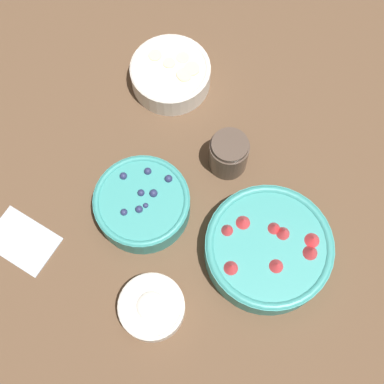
# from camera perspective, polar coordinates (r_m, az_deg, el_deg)

# --- Properties ---
(ground_plane) EXTENTS (4.00, 4.00, 0.00)m
(ground_plane) POSITION_cam_1_polar(r_m,az_deg,el_deg) (1.05, -4.01, -3.37)
(ground_plane) COLOR brown
(bowl_strawberries) EXTENTS (0.24, 0.24, 0.08)m
(bowl_strawberries) POSITION_cam_1_polar(r_m,az_deg,el_deg) (1.00, 8.16, -5.95)
(bowl_strawberries) COLOR teal
(bowl_strawberries) RESTS_ON ground_plane
(bowl_blueberries) EXTENTS (0.18, 0.18, 0.06)m
(bowl_blueberries) POSITION_cam_1_polar(r_m,az_deg,el_deg) (1.03, -5.33, -1.22)
(bowl_blueberries) COLOR teal
(bowl_blueberries) RESTS_ON ground_plane
(bowl_bananas) EXTENTS (0.17, 0.17, 0.06)m
(bowl_bananas) POSITION_cam_1_polar(r_m,az_deg,el_deg) (1.16, -2.29, 12.53)
(bowl_bananas) COLOR silver
(bowl_bananas) RESTS_ON ground_plane
(bowl_cream) EXTENTS (0.12, 0.12, 0.05)m
(bowl_cream) POSITION_cam_1_polar(r_m,az_deg,el_deg) (0.99, -4.32, -12.15)
(bowl_cream) COLOR silver
(bowl_cream) RESTS_ON ground_plane
(jar_chocolate) EXTENTS (0.08, 0.08, 0.09)m
(jar_chocolate) POSITION_cam_1_polar(r_m,az_deg,el_deg) (1.06, 3.92, 4.02)
(jar_chocolate) COLOR #4C3D33
(jar_chocolate) RESTS_ON ground_plane
(napkin) EXTENTS (0.15, 0.13, 0.01)m
(napkin) POSITION_cam_1_polar(r_m,az_deg,el_deg) (1.08, -17.66, -4.98)
(napkin) COLOR #B2BCC6
(napkin) RESTS_ON ground_plane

